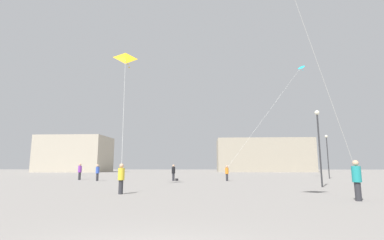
% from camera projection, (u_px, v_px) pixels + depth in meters
% --- Properties ---
extents(person_in_black, '(0.37, 0.37, 1.71)m').
position_uv_depth(person_in_black, '(173.00, 172.00, 30.40)').
color(person_in_black, '#2D2D33').
rests_on(person_in_black, ground_plane).
extents(person_in_orange, '(0.35, 0.35, 1.62)m').
position_uv_depth(person_in_orange, '(227.00, 172.00, 29.95)').
color(person_in_orange, '#2D2D33').
rests_on(person_in_orange, ground_plane).
extents(person_in_purple, '(0.40, 0.40, 1.86)m').
position_uv_depth(person_in_purple, '(80.00, 171.00, 32.35)').
color(person_in_purple, '#2D2D33').
rests_on(person_in_purple, ground_plane).
extents(person_in_yellow, '(0.36, 0.36, 1.66)m').
position_uv_depth(person_in_yellow, '(121.00, 177.00, 15.71)').
color(person_in_yellow, '#2D2D33').
rests_on(person_in_yellow, ground_plane).
extents(person_in_blue, '(0.38, 0.38, 1.72)m').
position_uv_depth(person_in_blue, '(98.00, 172.00, 30.10)').
color(person_in_blue, '#2D2D33').
rests_on(person_in_blue, ground_plane).
extents(person_in_teal, '(0.39, 0.39, 1.78)m').
position_uv_depth(person_in_teal, '(357.00, 178.00, 12.63)').
color(person_in_teal, '#2D2D33').
rests_on(person_in_teal, ground_plane).
extents(kite_cyan_diamond, '(11.57, 8.31, 14.08)m').
position_uv_depth(kite_cyan_diamond, '(300.00, 69.00, 38.95)').
color(kite_cyan_diamond, '#1EB2C6').
extents(kite_amber_delta, '(2.42, 5.78, 9.11)m').
position_uv_depth(kite_amber_delta, '(125.00, 60.00, 22.43)').
color(kite_amber_delta, yellow).
extents(building_left_hall, '(18.21, 12.85, 9.96)m').
position_uv_depth(building_left_hall, '(75.00, 154.00, 81.05)').
color(building_left_hall, '#B2A893').
rests_on(building_left_hall, ground_plane).
extents(building_centre_hall, '(26.91, 12.96, 9.47)m').
position_uv_depth(building_centre_hall, '(263.00, 155.00, 84.07)').
color(building_centre_hall, '#A39984').
rests_on(building_centre_hall, ground_plane).
extents(lamppost_east, '(0.36, 0.36, 5.54)m').
position_uv_depth(lamppost_east, '(327.00, 149.00, 36.51)').
color(lamppost_east, '#2D2D30').
rests_on(lamppost_east, ground_plane).
extents(lamppost_west, '(0.36, 0.36, 5.76)m').
position_uv_depth(lamppost_west, '(319.00, 136.00, 21.52)').
color(lamppost_west, '#2D2D30').
rests_on(lamppost_west, ground_plane).
extents(handbag_beside_flyer, '(0.33, 0.32, 0.24)m').
position_uv_depth(handbag_beside_flyer, '(177.00, 180.00, 30.35)').
color(handbag_beside_flyer, black).
rests_on(handbag_beside_flyer, ground_plane).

